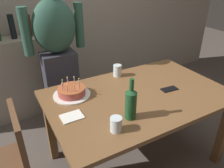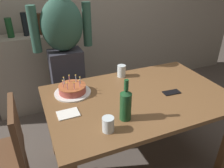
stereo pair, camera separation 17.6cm
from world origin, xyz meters
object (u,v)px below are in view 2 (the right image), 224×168
napkin_stack (68,114)px  person_man_bearded (65,55)px  wine_bottle (126,104)px  cell_phone (172,92)px  water_glass_far (121,71)px  water_glass_near (108,124)px  birthday_cake (72,90)px  dining_chair (6,151)px

napkin_stack → person_man_bearded: size_ratio=0.09×
wine_bottle → cell_phone: (0.52, 0.17, -0.12)m
person_man_bearded → water_glass_far: bearing=135.5°
water_glass_near → napkin_stack: water_glass_near is taller
cell_phone → napkin_stack: size_ratio=0.93×
wine_bottle → water_glass_near: bearing=-155.4°
cell_phone → wine_bottle: bearing=-157.6°
birthday_cake → napkin_stack: bearing=-110.2°
water_glass_near → cell_phone: 0.72m
wine_bottle → birthday_cake: bearing=117.6°
birthday_cake → person_man_bearded: person_man_bearded is taller
birthday_cake → wine_bottle: size_ratio=1.00×
water_glass_far → cell_phone: bearing=-60.3°
water_glass_near → cell_phone: (0.67, 0.24, -0.05)m
wine_bottle → person_man_bearded: size_ratio=0.18×
cell_phone → person_man_bearded: 1.14m
water_glass_far → napkin_stack: bearing=-146.1°
cell_phone → person_man_bearded: size_ratio=0.09×
dining_chair → person_man_bearded: bearing=141.6°
water_glass_near → wine_bottle: wine_bottle is taller
birthday_cake → dining_chair: birthday_cake is taller
water_glass_far → wine_bottle: bearing=-112.7°
wine_bottle → napkin_stack: size_ratio=1.97×
water_glass_near → wine_bottle: 0.19m
birthday_cake → dining_chair: bearing=-157.5°
wine_bottle → napkin_stack: 0.43m
birthday_cake → water_glass_far: (0.51, 0.13, 0.02)m
water_glass_near → person_man_bearded: (-0.02, 1.13, 0.08)m
dining_chair → water_glass_far: bearing=108.8°
birthday_cake → cell_phone: (0.77, -0.32, -0.03)m
person_man_bearded → dining_chair: (-0.64, -0.80, -0.36)m
water_glass_near → cell_phone: water_glass_near is taller
wine_bottle → person_man_bearded: bearing=99.8°
napkin_stack → dining_chair: bearing=174.0°
water_glass_near → water_glass_far: 0.81m
birthday_cake → wine_bottle: 0.56m
napkin_stack → dining_chair: dining_chair is taller
napkin_stack → water_glass_near: bearing=-54.2°
water_glass_far → dining_chair: dining_chair is taller
water_glass_far → water_glass_near: bearing=-121.1°
water_glass_near → person_man_bearded: person_man_bearded is taller
cell_phone → dining_chair: bearing=-179.3°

